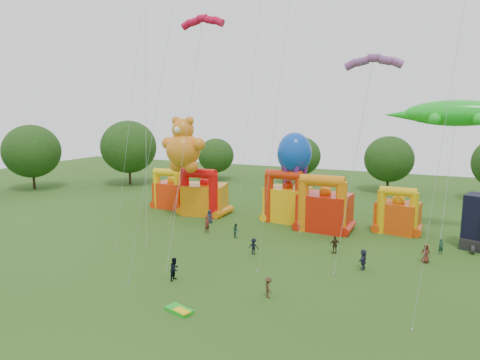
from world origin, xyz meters
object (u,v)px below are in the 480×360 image
at_px(bouncy_castle_2, 287,201).
at_px(octopus_kite, 295,175).
at_px(spectator_4, 335,245).
at_px(gecko_kite, 452,146).
at_px(bouncy_castle_0, 171,192).
at_px(teddy_bear_kite, 183,151).
at_px(spectator_0, 210,217).

xyz_separation_m(bouncy_castle_2, octopus_kite, (1.35, -1.07, 3.62)).
bearing_deg(spectator_4, gecko_kite, -161.94).
relative_size(bouncy_castle_0, gecko_kite, 0.38).
bearing_deg(teddy_bear_kite, spectator_0, -1.64).
height_order(bouncy_castle_2, spectator_0, bouncy_castle_2).
relative_size(teddy_bear_kite, spectator_0, 7.93).
distance_m(octopus_kite, spectator_4, 12.53).
height_order(teddy_bear_kite, spectator_4, teddy_bear_kite).
bearing_deg(gecko_kite, bouncy_castle_0, -179.51).
distance_m(gecko_kite, octopus_kite, 17.38).
height_order(bouncy_castle_0, spectator_4, bouncy_castle_0).
bearing_deg(gecko_kite, spectator_4, -132.69).
bearing_deg(octopus_kite, spectator_0, -157.93).
bearing_deg(bouncy_castle_0, spectator_0, -30.24).
xyz_separation_m(bouncy_castle_0, octopus_kite, (18.86, -1.41, 3.94)).
height_order(bouncy_castle_2, gecko_kite, gecko_kite).
bearing_deg(spectator_4, octopus_kite, -81.40).
xyz_separation_m(bouncy_castle_2, teddy_bear_kite, (-12.15, -4.89, 6.27)).
bearing_deg(spectator_4, bouncy_castle_0, -51.15).
height_order(bouncy_castle_0, bouncy_castle_2, bouncy_castle_2).
bearing_deg(spectator_4, spectator_0, -46.08).
relative_size(teddy_bear_kite, spectator_4, 7.37).
xyz_separation_m(teddy_bear_kite, spectator_4, (20.48, -5.15, -7.90)).
relative_size(bouncy_castle_2, spectator_4, 3.72).
bearing_deg(bouncy_castle_0, gecko_kite, 0.49).
xyz_separation_m(octopus_kite, spectator_4, (6.97, -8.98, -5.26)).
xyz_separation_m(bouncy_castle_0, bouncy_castle_2, (17.50, -0.34, 0.32)).
distance_m(bouncy_castle_2, teddy_bear_kite, 14.52).
distance_m(spectator_0, spectator_4, 17.42).
relative_size(gecko_kite, octopus_kite, 1.34).
xyz_separation_m(bouncy_castle_2, gecko_kite, (18.19, 0.64, 7.58)).
height_order(bouncy_castle_2, spectator_4, bouncy_castle_2).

